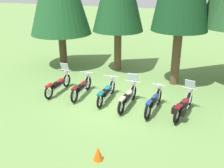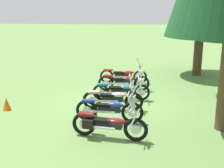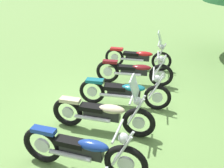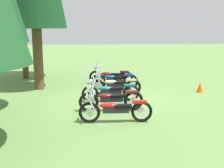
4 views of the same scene
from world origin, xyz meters
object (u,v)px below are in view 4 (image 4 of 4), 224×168
(motorcycle_0, at_px, (115,109))
(motorcycle_2, at_px, (110,91))
(motorcycle_1, at_px, (111,99))
(motorcycle_3, at_px, (115,85))
(motorcycle_4, at_px, (114,80))
(traffic_cone, at_px, (200,87))
(motorcycle_5, at_px, (111,76))

(motorcycle_0, xyz_separation_m, motorcycle_2, (2.59, -0.08, -0.02))
(motorcycle_1, xyz_separation_m, motorcycle_3, (2.44, -0.37, 0.02))
(motorcycle_4, relative_size, traffic_cone, 4.76)
(motorcycle_2, bearing_deg, motorcycle_0, 87.28)
(motorcycle_4, xyz_separation_m, traffic_cone, (-0.97, -3.90, -0.21))
(motorcycle_4, height_order, traffic_cone, motorcycle_4)
(traffic_cone, bearing_deg, motorcycle_2, 107.35)
(motorcycle_5, xyz_separation_m, traffic_cone, (-2.20, -3.92, -0.22))
(motorcycle_3, height_order, traffic_cone, motorcycle_3)
(motorcycle_4, bearing_deg, motorcycle_0, 90.25)
(motorcycle_5, bearing_deg, motorcycle_0, 97.75)
(motorcycle_3, bearing_deg, motorcycle_0, 87.43)
(motorcycle_2, height_order, traffic_cone, motorcycle_2)
(motorcycle_1, distance_m, motorcycle_3, 2.47)
(motorcycle_1, height_order, motorcycle_2, motorcycle_1)
(motorcycle_5, bearing_deg, motorcycle_1, 96.62)
(motorcycle_3, distance_m, motorcycle_5, 2.41)
(motorcycle_1, distance_m, motorcycle_4, 3.65)
(motorcycle_3, distance_m, traffic_cone, 3.99)
(motorcycle_2, xyz_separation_m, traffic_cone, (1.33, -4.26, -0.19))
(motorcycle_0, bearing_deg, motorcycle_4, -93.13)
(motorcycle_2, distance_m, motorcycle_5, 3.55)
(motorcycle_0, xyz_separation_m, motorcycle_1, (1.27, 0.01, -0.02))
(motorcycle_2, relative_size, motorcycle_3, 1.03)
(traffic_cone, bearing_deg, motorcycle_3, 93.03)
(motorcycle_3, xyz_separation_m, motorcycle_4, (1.18, -0.08, -0.00))
(motorcycle_1, height_order, motorcycle_5, motorcycle_5)
(motorcycle_2, bearing_deg, motorcycle_1, 85.21)
(motorcycle_4, distance_m, motorcycle_5, 1.24)
(motorcycle_4, xyz_separation_m, motorcycle_5, (1.24, 0.02, 0.01))
(motorcycle_0, height_order, motorcycle_2, motorcycle_0)
(motorcycle_1, xyz_separation_m, motorcycle_4, (3.62, -0.45, 0.01))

